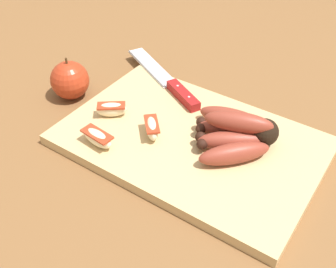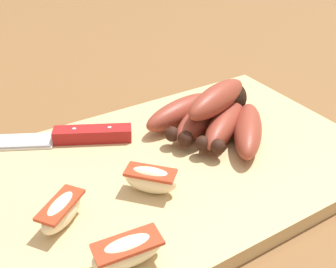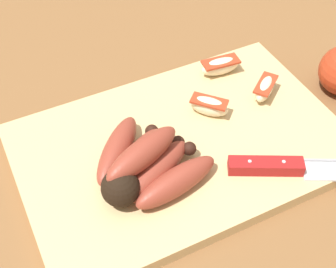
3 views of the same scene
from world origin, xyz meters
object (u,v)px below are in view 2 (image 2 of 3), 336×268
(apple_wedge_near, at_px, (151,179))
(apple_wedge_far, at_px, (128,251))
(apple_wedge_middle, at_px, (62,211))
(banana_bunch, at_px, (216,114))
(chefs_knife, at_px, (55,137))

(apple_wedge_near, relative_size, apple_wedge_far, 0.86)
(apple_wedge_middle, bearing_deg, banana_bunch, 14.97)
(apple_wedge_middle, relative_size, apple_wedge_far, 0.88)
(apple_wedge_far, bearing_deg, chefs_knife, 88.45)
(banana_bunch, xyz_separation_m, apple_wedge_middle, (-0.23, -0.06, -0.01))
(banana_bunch, height_order, apple_wedge_middle, banana_bunch)
(banana_bunch, height_order, apple_wedge_near, banana_bunch)
(apple_wedge_middle, bearing_deg, apple_wedge_far, -66.75)
(banana_bunch, distance_m, apple_wedge_middle, 0.24)
(chefs_knife, bearing_deg, banana_bunch, -23.41)
(chefs_knife, bearing_deg, apple_wedge_far, -91.55)
(apple_wedge_near, bearing_deg, chefs_knife, 111.19)
(chefs_knife, xyz_separation_m, apple_wedge_middle, (-0.04, -0.15, 0.01))
(apple_wedge_near, bearing_deg, apple_wedge_middle, 178.05)
(apple_wedge_near, height_order, apple_wedge_middle, apple_wedge_near)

